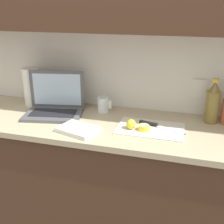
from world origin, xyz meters
TOP-DOWN VIEW (x-y plane):
  - wall_back at (0.00, 0.22)m, footprint 5.20×0.38m
  - counter_unit at (-0.02, 0.00)m, footprint 2.20×0.59m
  - laptop at (-0.28, 0.06)m, footprint 0.41×0.32m
  - cutting_board at (0.38, -0.02)m, footprint 0.39×0.25m
  - knife at (0.39, 0.01)m, footprint 0.29×0.09m
  - lemon_half_cut at (0.34, -0.06)m, footprint 0.06×0.06m
  - lemon_whole_beside at (0.27, -0.06)m, footprint 0.06×0.06m
  - bottle_green_soda at (0.72, 0.19)m, footprint 0.08×0.08m
  - measuring_cup at (0.02, 0.18)m, footprint 0.10×0.08m
  - paper_towel_roll at (-0.51, 0.19)m, footprint 0.12×0.12m
  - dish_towel at (-0.02, -0.16)m, footprint 0.26×0.22m

SIDE VIEW (x-z plane):
  - counter_unit at x=-0.02m, z-range 0.01..0.90m
  - cutting_board at x=0.38m, z-range 0.89..0.89m
  - dish_towel at x=-0.02m, z-range 0.89..0.91m
  - knife at x=0.39m, z-range 0.89..0.91m
  - lemon_half_cut at x=0.34m, z-range 0.89..0.93m
  - lemon_whole_beside at x=0.27m, z-range 0.89..0.95m
  - measuring_cup at x=0.02m, z-range 0.89..0.99m
  - laptop at x=-0.28m, z-range 0.81..1.09m
  - bottle_green_soda at x=0.72m, z-range 0.87..1.15m
  - paper_towel_roll at x=-0.51m, z-range 0.89..1.15m
  - wall_back at x=0.00m, z-range 0.26..2.86m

